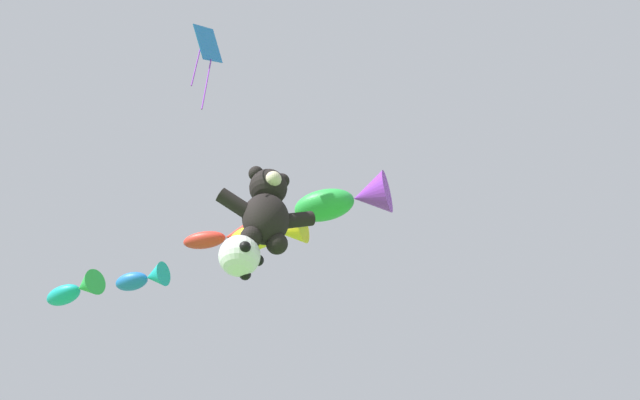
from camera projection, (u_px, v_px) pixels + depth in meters
name	position (u px, v px, depth m)	size (l,w,h in m)	color
teddy_bear_kite	(267.00, 209.00, 13.05)	(2.15, 0.95, 2.19)	black
soccer_ball_kite	(240.00, 256.00, 12.18)	(0.91, 0.90, 0.84)	white
fish_kite_emerald	(347.00, 200.00, 14.98)	(2.39, 2.22, 1.04)	green
fish_kite_goldfin	(271.00, 234.00, 15.59)	(2.01, 1.91, 0.88)	yellow
fish_kite_crimson	(221.00, 238.00, 16.60)	(1.83, 1.50, 0.63)	red
fish_kite_cobalt	(143.00, 279.00, 16.89)	(1.50, 1.45, 0.68)	blue
fish_kite_teal	(75.00, 290.00, 17.78)	(1.68, 1.91, 0.75)	#19ADB2
diamond_kite	(207.00, 49.00, 14.30)	(0.91, 0.78, 3.00)	blue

